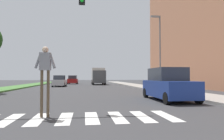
% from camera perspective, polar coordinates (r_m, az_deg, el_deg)
% --- Properties ---
extents(ground_plane, '(140.00, 140.00, 0.00)m').
position_cam_1_polar(ground_plane, '(28.73, -8.99, -4.74)').
color(ground_plane, '#38383A').
extents(crosswalk, '(7.65, 2.20, 0.01)m').
position_cam_1_polar(crosswalk, '(7.41, -12.80, -12.85)').
color(crosswalk, silver).
rests_on(crosswalk, ground_plane).
extents(median_strip, '(3.05, 64.00, 0.15)m').
position_cam_1_polar(median_strip, '(28.15, -26.09, -4.47)').
color(median_strip, '#477A38').
rests_on(median_strip, ground_plane).
extents(sidewalk_right, '(3.00, 64.00, 0.15)m').
position_cam_1_polar(sidewalk_right, '(27.93, 9.24, -4.66)').
color(sidewalk_right, '#9E9991').
rests_on(sidewalk_right, ground_plane).
extents(street_lamp_right, '(1.02, 0.24, 7.50)m').
position_cam_1_polar(street_lamp_right, '(21.57, 12.89, 6.59)').
color(street_lamp_right, slate).
rests_on(street_lamp_right, sidewalk_right).
extents(pedestrian_performer, '(0.75, 0.25, 2.49)m').
position_cam_1_polar(pedestrian_performer, '(7.66, -17.97, 0.02)').
color(pedestrian_performer, brown).
rests_on(pedestrian_performer, ground_plane).
extents(suv_crossing, '(1.98, 4.61, 1.97)m').
position_cam_1_polar(suv_crossing, '(13.07, 15.22, -3.99)').
color(suv_crossing, navy).
rests_on(suv_crossing, ground_plane).
extents(sedan_midblock, '(1.87, 4.56, 1.65)m').
position_cam_1_polar(sedan_midblock, '(31.96, -14.27, -3.04)').
color(sedan_midblock, '#B7B7BC').
rests_on(sedan_midblock, ground_plane).
extents(sedan_distant, '(2.02, 4.07, 1.72)m').
position_cam_1_polar(sedan_distant, '(42.67, -10.76, -2.74)').
color(sedan_distant, maroon).
rests_on(sedan_distant, ground_plane).
extents(truck_box_delivery, '(2.40, 6.20, 3.10)m').
position_cam_1_polar(truck_box_delivery, '(38.80, -3.82, -1.61)').
color(truck_box_delivery, '#474C51').
rests_on(truck_box_delivery, ground_plane).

